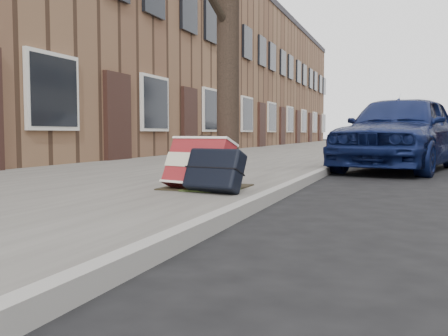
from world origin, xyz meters
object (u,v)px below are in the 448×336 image
(suitcase_red, at_px, (199,164))
(car_near_front, at_px, (401,132))
(car_near_mid, at_px, (399,131))
(suitcase_navy, at_px, (215,170))

(suitcase_red, bearing_deg, car_near_front, 88.06)
(suitcase_red, height_order, car_near_mid, car_near_mid)
(suitcase_red, bearing_deg, suitcase_navy, -13.78)
(suitcase_navy, height_order, car_near_mid, car_near_mid)
(car_near_front, bearing_deg, suitcase_navy, -93.60)
(suitcase_navy, xyz_separation_m, car_near_mid, (1.55, 12.48, 0.44))
(suitcase_navy, height_order, car_near_front, car_near_front)
(suitcase_navy, relative_size, car_near_mid, 0.12)
(suitcase_red, xyz_separation_m, suitcase_navy, (0.24, -0.14, -0.05))
(suitcase_navy, distance_m, car_near_front, 5.90)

